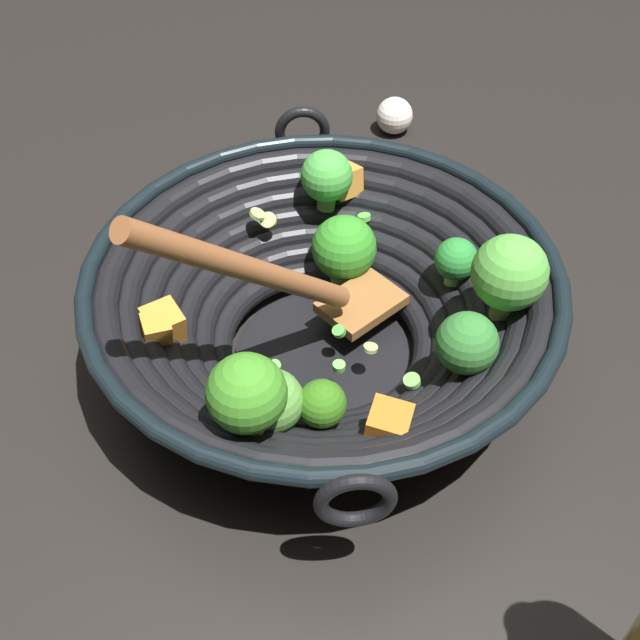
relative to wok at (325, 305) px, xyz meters
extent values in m
plane|color=black|center=(0.00, 0.00, -0.07)|extent=(4.00, 4.00, 0.00)
cylinder|color=black|center=(0.00, 0.00, -0.06)|extent=(0.15, 0.15, 0.01)
torus|color=black|center=(0.00, 0.00, -0.05)|extent=(0.21, 0.21, 0.02)
torus|color=black|center=(0.00, 0.00, -0.04)|extent=(0.23, 0.23, 0.02)
torus|color=black|center=(0.00, 0.00, -0.03)|extent=(0.26, 0.26, 0.02)
torus|color=black|center=(0.00, 0.00, -0.01)|extent=(0.29, 0.29, 0.02)
torus|color=black|center=(0.00, 0.00, 0.00)|extent=(0.32, 0.32, 0.02)
torus|color=black|center=(0.00, 0.00, 0.01)|extent=(0.35, 0.35, 0.02)
torus|color=black|center=(0.00, 0.00, 0.02)|extent=(0.37, 0.37, 0.02)
torus|color=black|center=(0.00, 0.00, 0.03)|extent=(0.39, 0.39, 0.01)
torus|color=black|center=(0.01, 0.21, 0.03)|extent=(0.05, 0.01, 0.05)
torus|color=black|center=(-0.01, -0.21, 0.03)|extent=(0.05, 0.01, 0.05)
cylinder|color=#6A9D3F|center=(-0.10, 0.08, -0.01)|extent=(0.02, 0.02, 0.02)
sphere|color=#2F732F|center=(-0.10, 0.08, 0.02)|extent=(0.05, 0.05, 0.05)
cylinder|color=#64AC50|center=(0.06, 0.10, -0.02)|extent=(0.02, 0.02, 0.02)
sphere|color=#57923C|center=(0.06, 0.10, 0.01)|extent=(0.05, 0.05, 0.05)
cylinder|color=olive|center=(-0.02, -0.13, 0.00)|extent=(0.03, 0.03, 0.02)
sphere|color=green|center=(-0.02, -0.13, 0.03)|extent=(0.05, 0.05, 0.05)
cylinder|color=#78A742|center=(-0.03, -0.08, -0.04)|extent=(0.03, 0.03, 0.02)
sphere|color=#328A25|center=(-0.03, -0.08, -0.01)|extent=(0.06, 0.06, 0.06)
cylinder|color=olive|center=(-0.14, 0.04, 0.02)|extent=(0.02, 0.02, 0.02)
sphere|color=#54A63F|center=(-0.14, 0.04, 0.05)|extent=(0.06, 0.06, 0.06)
cylinder|color=#7CA541|center=(0.07, 0.13, 0.02)|extent=(0.03, 0.02, 0.02)
sphere|color=#3D8624|center=(0.07, 0.13, 0.05)|extent=(0.06, 0.06, 0.06)
cylinder|color=#84C059|center=(-0.12, -0.03, -0.01)|extent=(0.02, 0.02, 0.02)
sphere|color=#288232|center=(-0.12, -0.03, 0.01)|extent=(0.04, 0.04, 0.04)
cylinder|color=#87AD50|center=(0.02, 0.11, -0.02)|extent=(0.02, 0.02, 0.01)
sphere|color=#316B17|center=(0.02, 0.11, 0.01)|extent=(0.04, 0.04, 0.04)
cube|color=#BA671F|center=(-0.03, 0.13, 0.01)|extent=(0.04, 0.04, 0.03)
cube|color=orange|center=(0.13, 0.01, 0.00)|extent=(0.04, 0.04, 0.03)
cube|color=orange|center=(0.14, 0.02, 0.01)|extent=(0.03, 0.03, 0.03)
cube|color=orange|center=(-0.04, -0.14, 0.02)|extent=(0.04, 0.04, 0.03)
cylinder|color=#6BC651|center=(0.00, 0.04, -0.03)|extent=(0.01, 0.01, 0.01)
cylinder|color=#99D166|center=(0.04, -0.11, 0.01)|extent=(0.02, 0.02, 0.01)
cylinder|color=#6BC651|center=(-0.06, 0.07, -0.02)|extent=(0.02, 0.02, 0.01)
cylinder|color=#56B247|center=(-0.05, -0.11, 0.00)|extent=(0.02, 0.02, 0.01)
cylinder|color=#6BC651|center=(0.05, 0.03, -0.04)|extent=(0.01, 0.01, 0.01)
cylinder|color=#99D166|center=(0.05, -0.11, 0.01)|extent=(0.02, 0.02, 0.01)
cylinder|color=#56B247|center=(-0.01, 0.01, -0.02)|extent=(0.02, 0.02, 0.01)
cylinder|color=#99D166|center=(-0.03, 0.03, -0.02)|extent=(0.02, 0.02, 0.01)
cube|color=brown|center=(-0.04, -0.03, -0.03)|extent=(0.09, 0.08, 0.01)
cylinder|color=#955832|center=(0.06, 0.04, 0.08)|extent=(0.17, 0.12, 0.19)
sphere|color=silver|center=(-0.13, -0.35, -0.05)|extent=(0.04, 0.04, 0.04)
camera|label=1|loc=(0.07, 0.48, 0.48)|focal=46.53mm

